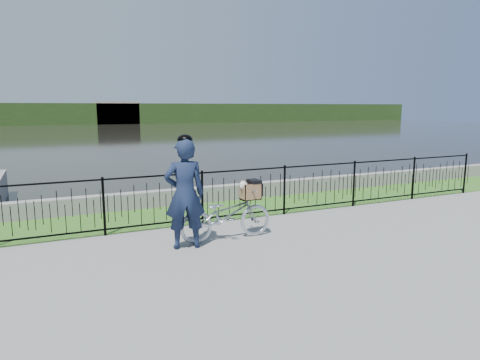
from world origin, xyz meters
name	(u,v)px	position (x,y,z in m)	size (l,w,h in m)	color
ground	(281,239)	(0.00, 0.00, 0.00)	(120.00, 120.00, 0.00)	gray
grass_strip	(228,209)	(0.00, 2.60, 0.00)	(60.00, 2.00, 0.01)	#376921
water	(93,135)	(0.00, 33.00, 0.00)	(120.00, 120.00, 0.00)	black
quay_wall	(213,194)	(0.00, 3.60, 0.20)	(60.00, 0.30, 0.40)	gray
fence	(245,194)	(0.00, 1.60, 0.58)	(14.00, 0.06, 1.15)	black
far_treeline	(73,114)	(0.00, 60.00, 1.50)	(120.00, 6.00, 3.00)	#274119
far_building_right	(117,113)	(6.00, 58.50, 1.60)	(6.00, 3.00, 3.20)	#A29482
bicycle_rig	(227,214)	(-0.95, 0.40, 0.49)	(1.80, 0.63, 1.12)	silver
cyclist	(185,193)	(-1.80, 0.26, 0.98)	(0.76, 0.56, 2.00)	#16213D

